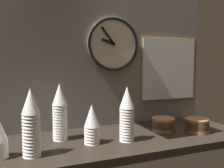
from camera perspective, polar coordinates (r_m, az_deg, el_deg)
name	(u,v)px	position (r m, az deg, el deg)	size (l,w,h in m)	color
ground_plane	(111,141)	(1.35, -0.24, -13.50)	(1.60, 0.56, 0.04)	black
wall_tiled_back	(96,45)	(1.54, -3.92, 9.29)	(1.60, 0.03, 1.05)	slate
cup_stack_left	(31,122)	(1.11, -18.89, -8.70)	(0.08, 0.08, 0.30)	white
cup_stack_center_right	(127,114)	(1.26, 3.61, -7.18)	(0.08, 0.08, 0.29)	white
cup_stack_center_left	(60,112)	(1.30, -12.44, -6.54)	(0.08, 0.08, 0.30)	white
cup_stack_center	(92,124)	(1.23, -4.89, -9.57)	(0.08, 0.08, 0.20)	white
bowl_stack_right	(163,124)	(1.48, 12.22, -9.33)	(0.14, 0.14, 0.09)	#996B47
bowl_stack_far_right	(197,125)	(1.52, 19.88, -9.16)	(0.14, 0.14, 0.09)	#996B47
wall_clock	(114,44)	(1.55, 0.38, 9.57)	(0.35, 0.03, 0.35)	beige
menu_board	(169,69)	(1.76, 13.56, 3.55)	(0.46, 0.01, 0.46)	olive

